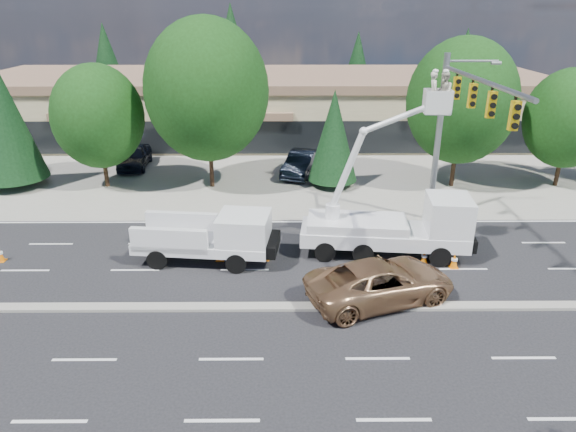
{
  "coord_description": "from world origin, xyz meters",
  "views": [
    {
      "loc": [
        1.84,
        -17.52,
        11.15
      ],
      "look_at": [
        1.98,
        3.83,
        2.4
      ],
      "focal_mm": 32.0,
      "sensor_mm": 36.0,
      "label": 1
    }
  ],
  "objects_px": {
    "bucket_truck": "(399,219)",
    "minivan": "(381,282)",
    "signal_mast": "(454,120)",
    "utility_pickup": "(213,242)"
  },
  "relations": [
    {
      "from": "bucket_truck",
      "to": "minivan",
      "type": "height_order",
      "value": "bucket_truck"
    },
    {
      "from": "minivan",
      "to": "signal_mast",
      "type": "bearing_deg",
      "value": -53.41
    },
    {
      "from": "signal_mast",
      "to": "utility_pickup",
      "type": "relative_size",
      "value": 1.57
    },
    {
      "from": "utility_pickup",
      "to": "minivan",
      "type": "distance_m",
      "value": 8.07
    },
    {
      "from": "signal_mast",
      "to": "utility_pickup",
      "type": "xyz_separation_m",
      "value": [
        -11.57,
        -2.9,
        -5.07
      ]
    },
    {
      "from": "utility_pickup",
      "to": "minivan",
      "type": "relative_size",
      "value": 1.06
    },
    {
      "from": "signal_mast",
      "to": "minivan",
      "type": "relative_size",
      "value": 1.67
    },
    {
      "from": "utility_pickup",
      "to": "bucket_truck",
      "type": "relative_size",
      "value": 0.74
    },
    {
      "from": "signal_mast",
      "to": "minivan",
      "type": "xyz_separation_m",
      "value": [
        -4.32,
        -6.44,
        -5.21
      ]
    },
    {
      "from": "bucket_truck",
      "to": "signal_mast",
      "type": "bearing_deg",
      "value": 44.56
    }
  ]
}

